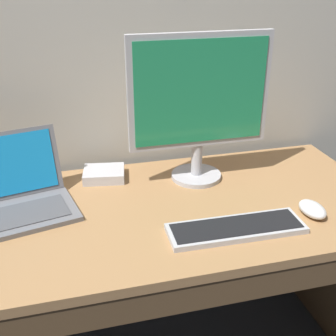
% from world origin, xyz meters
% --- Properties ---
extents(desk, '(1.69, 0.71, 0.73)m').
position_xyz_m(desk, '(0.00, -0.01, 0.53)').
color(desk, '#A87A4C').
rests_on(desk, ground).
extents(laptop_space_gray, '(0.41, 0.36, 0.23)m').
position_xyz_m(laptop_space_gray, '(-0.38, 0.10, 0.78)').
color(laptop_space_gray, slate).
rests_on(laptop_space_gray, desk).
extents(external_monitor, '(0.50, 0.18, 0.53)m').
position_xyz_m(external_monitor, '(0.26, 0.16, 1.02)').
color(external_monitor, '#B7B7BC').
rests_on(external_monitor, desk).
extents(wired_keyboard, '(0.41, 0.14, 0.02)m').
position_xyz_m(wired_keyboard, '(0.26, -0.19, 0.74)').
color(wired_keyboard, '#BCBCC1').
rests_on(wired_keyboard, desk).
extents(computer_mouse, '(0.08, 0.11, 0.04)m').
position_xyz_m(computer_mouse, '(0.53, -0.17, 0.75)').
color(computer_mouse, white).
rests_on(computer_mouse, desk).
extents(external_drive_box, '(0.17, 0.14, 0.04)m').
position_xyz_m(external_drive_box, '(-0.08, 0.25, 0.75)').
color(external_drive_box, silver).
rests_on(external_drive_box, desk).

